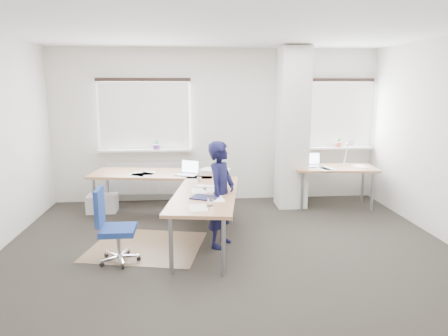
{
  "coord_description": "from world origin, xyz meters",
  "views": [
    {
      "loc": [
        -0.48,
        -4.89,
        2.1
      ],
      "look_at": [
        0.01,
        0.9,
        0.93
      ],
      "focal_mm": 32.0,
      "sensor_mm": 36.0,
      "label": 1
    }
  ],
  "objects": [
    {
      "name": "ground",
      "position": [
        0.0,
        0.0,
        0.0
      ],
      "size": [
        6.0,
        6.0,
        0.0
      ],
      "primitive_type": "plane",
      "color": "#282420",
      "rests_on": "ground"
    },
    {
      "name": "room_shell",
      "position": [
        0.18,
        0.45,
        1.75
      ],
      "size": [
        6.04,
        5.04,
        2.82
      ],
      "color": "silver",
      "rests_on": "ground"
    },
    {
      "name": "floor_mat",
      "position": [
        -1.1,
        0.23,
        0.0
      ],
      "size": [
        1.66,
        1.49,
        0.01
      ],
      "primitive_type": "cube",
      "rotation": [
        0.0,
        0.0,
        -0.21
      ],
      "color": "#7F6245",
      "rests_on": "ground"
    },
    {
      "name": "white_crate",
      "position": [
        -2.01,
        1.85,
        0.15
      ],
      "size": [
        0.5,
        0.36,
        0.3
      ],
      "primitive_type": "cube",
      "rotation": [
        0.0,
        0.0,
        0.03
      ],
      "color": "white",
      "rests_on": "ground"
    },
    {
      "name": "desk_main",
      "position": [
        -0.64,
        0.91,
        0.69
      ],
      "size": [
        2.4,
        2.93,
        0.96
      ],
      "rotation": [
        0.0,
        0.0,
        -0.15
      ],
      "color": "#8D5F3D",
      "rests_on": "ground"
    },
    {
      "name": "desk_side",
      "position": [
        2.04,
        1.81,
        0.69
      ],
      "size": [
        1.46,
        0.84,
        1.22
      ],
      "rotation": [
        0.0,
        0.0,
        -0.1
      ],
      "color": "#8D5F3D",
      "rests_on": "ground"
    },
    {
      "name": "task_chair",
      "position": [
        -1.41,
        -0.22,
        0.26
      ],
      "size": [
        0.51,
        0.5,
        0.93
      ],
      "rotation": [
        0.0,
        0.0,
        0.01
      ],
      "color": "navy",
      "rests_on": "ground"
    },
    {
      "name": "person",
      "position": [
        -0.09,
        0.2,
        0.71
      ],
      "size": [
        0.54,
        0.62,
        1.42
      ],
      "primitive_type": "imported",
      "rotation": [
        0.0,
        0.0,
        1.1
      ],
      "color": "black",
      "rests_on": "ground"
    }
  ]
}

